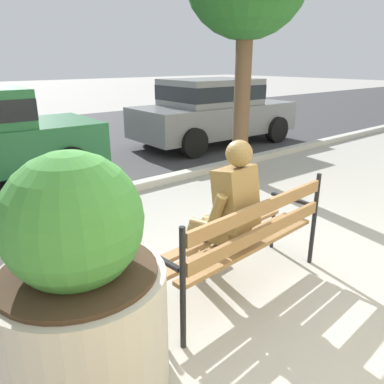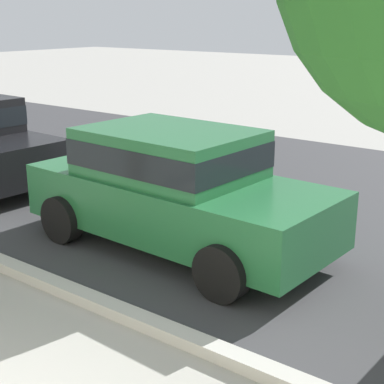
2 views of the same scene
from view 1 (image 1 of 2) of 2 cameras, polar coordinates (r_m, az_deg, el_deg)
name	(u,v)px [view 1 (image 1 of 2)]	position (r m, az deg, el deg)	size (l,w,h in m)	color
ground_plane	(231,284)	(3.64, 5.89, -13.56)	(80.00, 80.00, 0.00)	#9E9B93
street_surface	(3,148)	(10.05, -26.51, 5.90)	(60.00, 9.00, 0.01)	#38383A
curb_stone	(91,197)	(5.80, -15.02, -0.69)	(60.00, 0.20, 0.12)	#B2AFA8
park_bench	(246,235)	(3.31, 8.06, -6.45)	(1.83, 0.64, 0.95)	olive
bronze_statue_seated	(223,216)	(3.35, 4.75, -3.66)	(0.61, 0.81, 1.37)	olive
concrete_planter	(81,291)	(2.41, -16.41, -14.11)	(1.02, 1.02, 1.52)	#A8A399
parked_car_grey	(213,110)	(9.43, 3.23, 12.28)	(4.16, 2.04, 1.56)	slate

